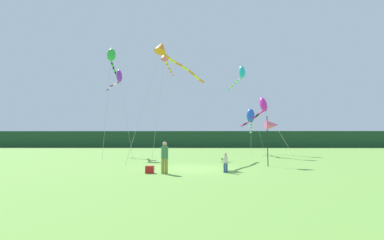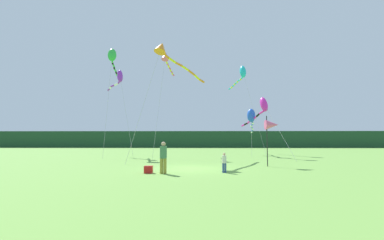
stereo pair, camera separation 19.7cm
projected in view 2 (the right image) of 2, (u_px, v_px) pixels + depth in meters
The scene contains 13 objects.
ground_plane at pixel (190, 169), 16.35m from camera, with size 120.00×120.00×0.00m, color #6B9E42.
distant_treeline at pixel (196, 139), 61.35m from camera, with size 108.00×2.73×3.85m, color #1E4228.
person_adult at pixel (163, 156), 13.95m from camera, with size 0.38×0.38×1.70m.
person_child at pixel (224, 162), 14.35m from camera, with size 0.24×0.24×1.10m.
cooler_box at pixel (148, 170), 14.11m from camera, with size 0.45×0.32×0.40m, color red.
banner_flag_pole at pixel (272, 125), 17.94m from camera, with size 0.90×0.70×3.47m.
kite_orange at pixel (167, 52), 22.57m from camera, with size 6.00×8.04×10.26m.
kite_rainbow at pixel (166, 58), 30.29m from camera, with size 1.40×8.08×12.11m.
kite_cyan at pixel (242, 73), 35.60m from camera, with size 3.18×9.13×12.05m.
kite_purple at pixel (119, 78), 30.22m from camera, with size 4.55×4.78×9.98m.
kite_blue at pixel (251, 118), 29.78m from camera, with size 1.67×6.52×5.41m.
kite_magenta at pixel (261, 108), 27.62m from camera, with size 2.97×10.08×6.46m.
kite_green at pixel (112, 57), 29.89m from camera, with size 1.39×7.82×12.34m.
Camera 2 is at (0.48, -16.53, 1.80)m, focal length 24.33 mm.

